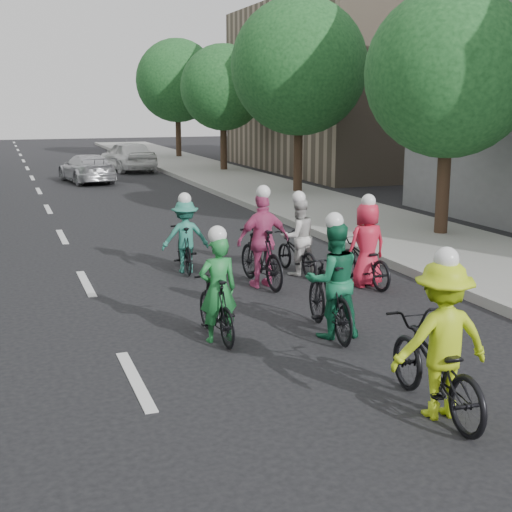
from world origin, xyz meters
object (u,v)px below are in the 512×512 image
cyclist_5 (438,354)px  cyclist_6 (185,241)px  cyclist_2 (297,245)px  cyclist_1 (331,289)px  cyclist_3 (217,300)px  follow_car_lead (87,168)px  cyclist_0 (365,254)px  follow_car_trail (127,156)px  cyclist_4 (262,249)px

cyclist_5 → cyclist_6: bearing=-79.1°
cyclist_2 → cyclist_1: bearing=68.6°
cyclist_3 → cyclist_2: bearing=-130.4°
cyclist_3 → follow_car_lead: cyclist_3 is taller
cyclist_0 → cyclist_2: 1.49m
cyclist_6 → cyclist_0: bearing=147.3°
cyclist_2 → follow_car_lead: (-1.90, 17.96, 0.00)m
cyclist_6 → cyclist_1: bearing=107.1°
cyclist_2 → follow_car_trail: bearing=-97.1°
cyclist_3 → cyclist_6: bearing=-99.9°
cyclist_5 → cyclist_2: bearing=-95.9°
cyclist_0 → cyclist_3: size_ratio=1.04×
cyclist_4 → follow_car_lead: size_ratio=0.46×
cyclist_3 → cyclist_4: size_ratio=0.89×
cyclist_4 → cyclist_5: bearing=84.2°
follow_car_lead → follow_car_trail: follow_car_trail is taller
cyclist_1 → follow_car_trail: cyclist_1 is taller
cyclist_6 → cyclist_3: bearing=86.6°
cyclist_0 → cyclist_6: 3.58m
cyclist_0 → cyclist_1: (-1.85, -2.40, 0.10)m
cyclist_0 → cyclist_4: size_ratio=0.92×
cyclist_1 → cyclist_6: 4.68m
cyclist_1 → cyclist_6: size_ratio=1.17×
cyclist_0 → cyclist_3: cyclist_0 is taller
follow_car_lead → follow_car_trail: size_ratio=0.93×
cyclist_2 → cyclist_0: bearing=117.9°
cyclist_0 → cyclist_1: cyclist_1 is taller
cyclist_2 → follow_car_lead: 18.07m
cyclist_4 → cyclist_5: 5.78m
cyclist_3 → cyclist_6: cyclist_3 is taller
follow_car_trail → cyclist_2: bearing=78.8°
cyclist_1 → cyclist_3: bearing=-7.2°
cyclist_0 → cyclist_4: cyclist_4 is taller
cyclist_2 → follow_car_lead: bearing=-89.6°
follow_car_lead → cyclist_6: bearing=80.7°
cyclist_1 → cyclist_2: size_ratio=1.13×
cyclist_0 → cyclist_4: (-1.79, 0.59, 0.10)m
cyclist_0 → follow_car_trail: cyclist_0 is taller
follow_car_lead → cyclist_0: bearing=89.2°
cyclist_5 → cyclist_0: bearing=-106.5°
cyclist_1 → cyclist_3: (-1.60, 0.37, -0.11)m
follow_car_lead → cyclist_3: bearing=79.2°
cyclist_0 → cyclist_5: size_ratio=0.87×
cyclist_2 → follow_car_trail: (0.58, 22.43, 0.16)m
cyclist_6 → cyclist_5: bearing=101.9°
cyclist_3 → cyclist_1: bearing=165.2°
cyclist_6 → follow_car_trail: size_ratio=0.37×
cyclist_1 → cyclist_3: 1.64m
cyclist_4 → cyclist_1: bearing=84.5°
cyclist_4 → follow_car_trail: bearing=-98.4°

